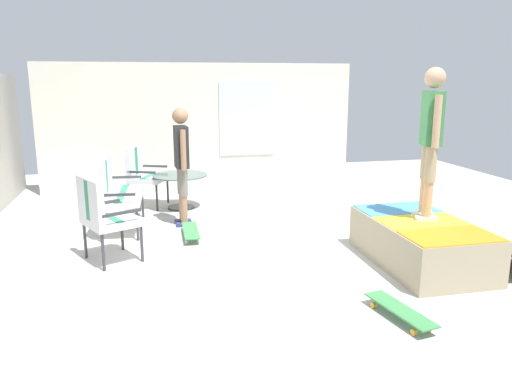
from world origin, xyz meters
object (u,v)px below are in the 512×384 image
at_px(person_skater, 431,132).
at_px(skateboard_spare, 400,310).
at_px(patio_table, 180,184).
at_px(person_watching, 182,158).
at_px(skateboard_by_bench, 191,231).
at_px(patio_chair_near_house, 142,170).
at_px(patio_chair_by_wall, 102,212).
at_px(patio_bench, 114,187).
at_px(skate_ramp, 423,242).

distance_m(person_skater, skateboard_spare, 2.16).
height_order(patio_table, person_watching, person_watching).
height_order(skateboard_by_bench, skateboard_spare, same).
distance_m(patio_chair_near_house, person_watching, 1.45).
bearing_deg(skateboard_spare, patio_chair_near_house, 25.41).
height_order(patio_table, skateboard_by_bench, patio_table).
relative_size(patio_chair_by_wall, skateboard_spare, 1.24).
relative_size(patio_chair_by_wall, person_skater, 0.60).
relative_size(patio_bench, skateboard_by_bench, 1.59).
distance_m(person_watching, person_skater, 3.43).
bearing_deg(patio_bench, patio_table, -45.52).
bearing_deg(patio_chair_by_wall, patio_table, -24.73).
bearing_deg(patio_table, skateboard_spare, -159.85).
distance_m(patio_bench, patio_chair_near_house, 1.34).
distance_m(patio_bench, person_watching, 1.04).
relative_size(patio_bench, patio_chair_near_house, 1.26).
relative_size(patio_table, skateboard_spare, 1.09).
bearing_deg(person_skater, skate_ramp, 149.90).
relative_size(patio_chair_by_wall, patio_table, 1.13).
xyz_separation_m(patio_bench, person_skater, (-2.12, -3.59, 0.91)).
relative_size(patio_bench, patio_table, 1.42).
height_order(patio_chair_by_wall, patio_table, patio_chair_by_wall).
height_order(person_watching, skateboard_spare, person_watching).
relative_size(person_watching, person_skater, 1.00).
height_order(patio_chair_near_house, person_watching, person_watching).
relative_size(person_skater, skateboard_spare, 2.08).
height_order(patio_chair_by_wall, person_watching, person_watching).
xyz_separation_m(skate_ramp, patio_bench, (2.20, 3.55, 0.36)).
relative_size(skateboard_by_bench, skateboard_spare, 0.98).
bearing_deg(patio_bench, patio_chair_near_house, -16.79).
height_order(skate_ramp, person_skater, person_skater).
distance_m(skate_ramp, person_skater, 1.27).
xyz_separation_m(patio_chair_by_wall, person_skater, (-0.79, -3.66, 0.91)).
distance_m(patio_chair_by_wall, person_watching, 1.74).
bearing_deg(person_skater, skateboard_spare, 142.73).
relative_size(patio_bench, patio_chair_by_wall, 1.26).
bearing_deg(person_watching, patio_chair_near_house, 24.59).
bearing_deg(patio_chair_by_wall, skateboard_spare, -127.78).
height_order(person_skater, skateboard_by_bench, person_skater).
bearing_deg(skate_ramp, patio_chair_near_house, 42.24).
height_order(patio_bench, patio_chair_by_wall, same).
relative_size(patio_chair_near_house, person_skater, 0.60).
height_order(patio_chair_near_house, person_skater, person_skater).
xyz_separation_m(patio_chair_near_house, person_watching, (-1.27, -0.58, 0.39)).
xyz_separation_m(skate_ramp, patio_chair_near_house, (3.48, 3.16, 0.35)).
distance_m(skateboard_by_bench, skateboard_spare, 3.23).
distance_m(patio_bench, patio_table, 1.42).
relative_size(skate_ramp, skateboard_by_bench, 2.15).
distance_m(patio_table, person_skater, 4.20).
xyz_separation_m(patio_chair_by_wall, person_watching, (1.35, -1.03, 0.39)).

